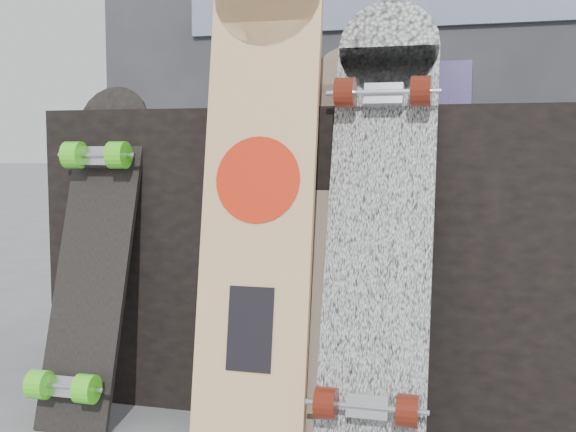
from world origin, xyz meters
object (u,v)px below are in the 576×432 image
(longboard_geisha, at_px, (259,173))
(longboard_celtic, at_px, (342,225))
(longboard_cascadia, at_px, (380,213))
(vendor_table, at_px, (355,252))
(skateboard_dark, at_px, (92,248))

(longboard_geisha, bearing_deg, longboard_celtic, 23.75)
(longboard_celtic, distance_m, longboard_cascadia, 0.12)
(vendor_table, distance_m, longboard_geisha, 0.49)
(longboard_celtic, relative_size, skateboard_dark, 1.11)
(longboard_celtic, height_order, longboard_cascadia, longboard_cascadia)
(vendor_table, bearing_deg, skateboard_dark, -147.26)
(longboard_celtic, bearing_deg, skateboard_dark, -173.23)
(longboard_geisha, relative_size, skateboard_dark, 1.39)
(longboard_geisha, height_order, longboard_celtic, longboard_geisha)
(vendor_table, bearing_deg, longboard_celtic, -85.75)
(vendor_table, distance_m, skateboard_dark, 0.73)
(longboard_celtic, relative_size, longboard_cascadia, 0.91)
(longboard_cascadia, distance_m, skateboard_dark, 0.74)
(longboard_celtic, bearing_deg, vendor_table, 94.25)
(longboard_celtic, bearing_deg, longboard_cascadia, -32.15)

